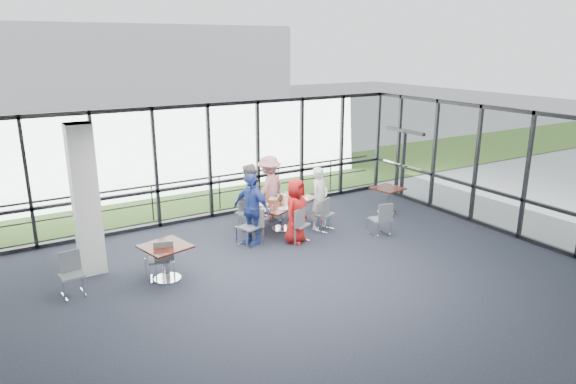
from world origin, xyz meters
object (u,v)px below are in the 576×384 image
chair_main_nl (298,225)px  main_table (282,207)px  diner_near_right (320,198)px  diner_far_left (249,197)px  chair_main_end (250,227)px  diner_far_right (269,188)px  diner_near_left (296,211)px  side_table_right (388,192)px  chair_spare_lb (72,276)px  structural_column (86,200)px  chair_main_fr (265,203)px  diner_end (251,209)px  chair_spare_la (159,260)px  side_table_left (166,251)px  chair_spare_r (379,219)px  chair_main_fl (246,213)px  chair_main_nr (324,214)px

chair_main_nl → main_table: bearing=59.7°
diner_near_right → diner_far_left: size_ratio=0.94×
chair_main_end → diner_far_right: bearing=118.8°
diner_near_left → side_table_right: bearing=-21.6°
chair_spare_lb → diner_far_right: bearing=-165.8°
chair_main_nl → side_table_right: bearing=-13.5°
structural_column → chair_main_fr: 5.09m
structural_column → diner_end: size_ratio=1.81×
structural_column → main_table: 4.90m
chair_spare_lb → chair_main_fr: bearing=-164.6°
diner_near_left → diner_far_left: (-0.57, 1.39, 0.07)m
chair_spare_la → chair_spare_lb: 1.68m
diner_end → chair_spare_lb: bearing=-106.7°
main_table → chair_spare_la: (-3.68, -1.25, -0.19)m
side_table_left → diner_end: diner_end is taller
chair_main_end → chair_spare_la: 2.56m
side_table_left → chair_spare_r: chair_spare_r is taller
side_table_left → chair_main_nl: size_ratio=1.18×
diner_near_left → chair_spare_lb: diner_near_left is taller
diner_near_right → chair_main_fr: bearing=99.6°
chair_main_nl → chair_spare_r: bearing=-41.9°
chair_main_fl → chair_main_fr: size_ratio=0.90×
chair_main_nl → chair_spare_r: 2.11m
diner_far_left → chair_main_nr: diner_far_left is taller
chair_spare_lb → chair_main_end: bearing=-177.9°
diner_near_right → chair_spare_lb: diner_near_right is taller
diner_near_right → diner_far_left: (-1.63, 0.88, 0.05)m
diner_end → chair_main_fr: diner_end is taller
diner_near_left → side_table_left: bearing=155.9°
side_table_left → diner_end: 2.60m
diner_near_left → chair_spare_la: (-3.51, -0.31, -0.38)m
main_table → chair_main_fl: chair_main_fl is taller
chair_main_fr → chair_spare_lb: bearing=-13.0°
diner_near_right → chair_main_nr: (0.01, -0.18, -0.39)m
main_table → chair_main_nl: (-0.11, -0.98, -0.17)m
side_table_right → main_table: bearing=173.6°
main_table → diner_far_right: 0.94m
chair_main_fr → chair_spare_r: size_ratio=1.08×
chair_main_fr → chair_spare_lb: 5.78m
side_table_left → chair_spare_r: bearing=-3.2°
chair_main_nr → chair_main_end: size_ratio=0.98×
main_table → diner_near_right: diner_near_right is taller
side_table_right → chair_spare_r: bearing=-138.0°
side_table_left → diner_far_right: diner_far_right is taller
diner_near_left → chair_spare_la: size_ratio=1.88×
side_table_right → chair_main_fr: 3.55m
diner_end → chair_main_fl: (0.37, 1.07, -0.47)m
diner_far_right → chair_spare_la: bearing=1.8°
side_table_right → chair_spare_lb: chair_spare_lb is taller
chair_main_nr → chair_main_end: (-2.12, 0.09, 0.01)m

